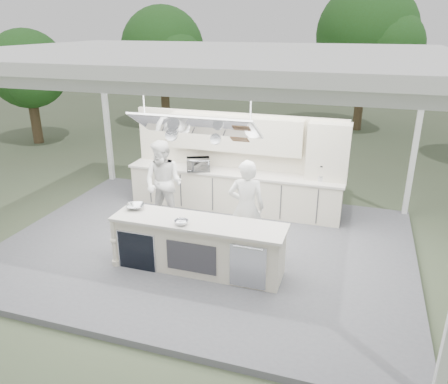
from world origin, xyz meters
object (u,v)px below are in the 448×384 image
(back_counter, at_px, (233,190))
(sous_chef, at_px, (164,183))
(demo_island, at_px, (197,245))
(head_chef, at_px, (246,208))

(back_counter, xyz_separation_m, sous_chef, (-1.22, -1.19, 0.45))
(demo_island, xyz_separation_m, head_chef, (0.66, 0.86, 0.46))
(back_counter, distance_m, sous_chef, 1.76)
(demo_island, relative_size, head_chef, 1.66)
(demo_island, distance_m, head_chef, 1.18)
(back_counter, bearing_deg, demo_island, -86.37)
(back_counter, height_order, sous_chef, sous_chef)
(demo_island, relative_size, sous_chef, 1.67)
(sous_chef, bearing_deg, demo_island, -43.17)
(demo_island, xyz_separation_m, back_counter, (-0.18, 2.81, 0.00))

